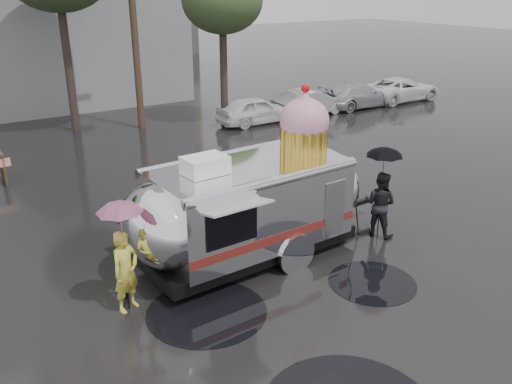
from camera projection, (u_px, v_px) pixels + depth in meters
ground at (285, 294)px, 10.90m from camera, size 120.00×120.00×0.00m
puddles at (241, 263)px, 12.09m from camera, size 5.67×11.15×0.01m
utility_pole at (133, 14)px, 21.43m from camera, size 1.60×0.28×9.00m
tree_right at (222, 2)px, 22.25m from camera, size 3.36×3.36×6.42m
parked_cars at (340, 96)px, 25.96m from camera, size 13.20×1.90×1.50m
airstream_trailer at (252, 201)px, 11.95m from camera, size 7.16×2.93×3.86m
person_left at (126, 271)px, 10.15m from camera, size 0.69×0.59×1.62m
umbrella_pink at (120, 218)px, 9.75m from camera, size 1.03×1.03×2.25m
person_right at (380, 204)px, 13.18m from camera, size 0.71×0.90×1.64m
umbrella_black at (384, 161)px, 12.77m from camera, size 1.07×1.07×2.28m
tripod at (349, 200)px, 13.08m from camera, size 0.58×0.65×1.58m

